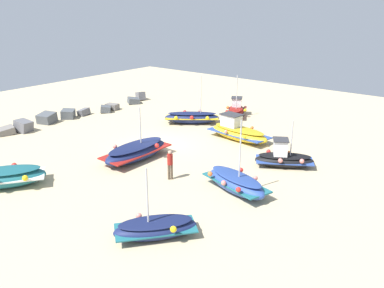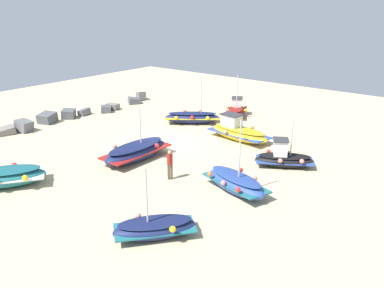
% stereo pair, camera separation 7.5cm
% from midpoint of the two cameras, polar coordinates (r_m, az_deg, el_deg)
% --- Properties ---
extents(ground_plane, '(52.23, 52.23, 0.00)m').
position_cam_midpoint_polar(ground_plane, '(29.21, -4.76, -0.21)').
color(ground_plane, '#C6B289').
extents(fishing_boat_0, '(2.98, 3.74, 2.98)m').
position_cam_midpoint_polar(fishing_boat_0, '(25.90, 12.64, -1.92)').
color(fishing_boat_0, black).
rests_on(fishing_boat_0, ground_plane).
extents(fishing_boat_1, '(3.96, 4.53, 3.98)m').
position_cam_midpoint_polar(fishing_boat_1, '(34.25, 0.10, 3.70)').
color(fishing_boat_1, navy).
rests_on(fishing_boat_1, ground_plane).
extents(fishing_boat_2, '(3.69, 3.32, 3.29)m').
position_cam_midpoint_polar(fishing_boat_2, '(18.19, -5.01, -11.47)').
color(fishing_boat_2, navy).
rests_on(fishing_boat_2, ground_plane).
extents(fishing_boat_3, '(5.02, 2.28, 3.39)m').
position_cam_midpoint_polar(fishing_boat_3, '(26.64, -7.62, -1.00)').
color(fishing_boat_3, navy).
rests_on(fishing_boat_3, ground_plane).
extents(fishing_boat_4, '(2.57, 4.34, 4.04)m').
position_cam_midpoint_polar(fishing_boat_4, '(22.16, 6.13, -5.32)').
color(fishing_boat_4, '#2D4C9E').
rests_on(fishing_boat_4, ground_plane).
extents(fishing_boat_5, '(4.48, 3.88, 1.10)m').
position_cam_midpoint_polar(fishing_boat_5, '(24.84, -24.26, -4.14)').
color(fishing_boat_5, '#1E6670').
rests_on(fishing_boat_5, ground_plane).
extents(fishing_boat_6, '(2.47, 5.05, 1.82)m').
position_cam_midpoint_polar(fishing_boat_6, '(30.40, 6.47, 1.68)').
color(fishing_boat_6, gold).
rests_on(fishing_boat_6, ground_plane).
extents(fishing_boat_7, '(3.40, 2.75, 3.72)m').
position_cam_midpoint_polar(fishing_boat_7, '(36.58, 6.24, 4.67)').
color(fishing_boat_7, maroon).
rests_on(fishing_boat_7, ground_plane).
extents(person_walking, '(0.32, 0.32, 1.75)m').
position_cam_midpoint_polar(person_walking, '(23.37, -2.98, -2.60)').
color(person_walking, brown).
rests_on(person_walking, ground_plane).
extents(breakwater_rocks, '(19.91, 2.84, 1.12)m').
position_cam_midpoint_polar(breakwater_rocks, '(36.31, -18.92, 3.31)').
color(breakwater_rocks, slate).
rests_on(breakwater_rocks, ground_plane).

